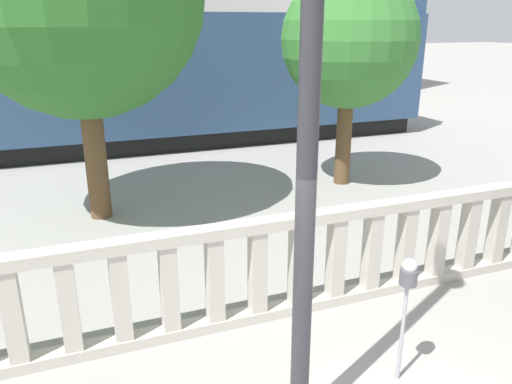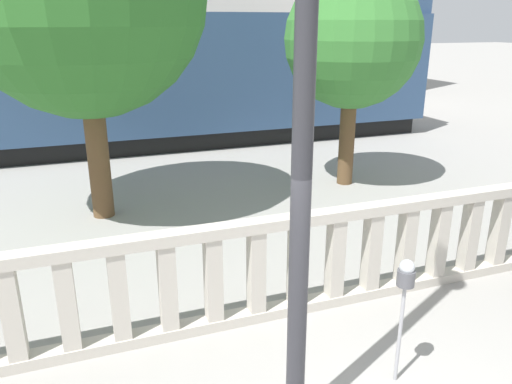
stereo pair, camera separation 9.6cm
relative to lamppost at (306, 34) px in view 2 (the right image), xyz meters
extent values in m
cube|color=#BCB5A8|center=(0.57, 1.84, -3.53)|extent=(16.13, 0.24, 0.14)
cube|color=#BCB5A8|center=(0.57, 1.84, -2.28)|extent=(16.13, 0.24, 0.14)
cube|color=#BCB5A8|center=(-2.54, 1.84, -2.91)|extent=(0.20, 0.20, 1.11)
cube|color=#BCB5A8|center=(-1.97, 1.84, -2.91)|extent=(0.20, 0.20, 1.11)
cube|color=#BCB5A8|center=(-1.41, 1.84, -2.91)|extent=(0.20, 0.20, 1.11)
cube|color=#BCB5A8|center=(-0.84, 1.84, -2.91)|extent=(0.20, 0.20, 1.11)
cube|color=#BCB5A8|center=(-0.28, 1.84, -2.91)|extent=(0.20, 0.20, 1.11)
cube|color=#BCB5A8|center=(0.29, 1.84, -2.91)|extent=(0.20, 0.20, 1.11)
cube|color=#BCB5A8|center=(0.85, 1.84, -2.91)|extent=(0.20, 0.20, 1.11)
cube|color=#BCB5A8|center=(1.42, 1.84, -2.91)|extent=(0.20, 0.20, 1.11)
cube|color=#BCB5A8|center=(1.98, 1.84, -2.91)|extent=(0.20, 0.20, 1.11)
cube|color=#BCB5A8|center=(2.55, 1.84, -2.91)|extent=(0.20, 0.20, 1.11)
cube|color=#BCB5A8|center=(3.11, 1.84, -2.91)|extent=(0.20, 0.20, 1.11)
cube|color=#BCB5A8|center=(3.68, 1.84, -2.91)|extent=(0.20, 0.20, 1.11)
cube|color=#BCB5A8|center=(4.24, 1.84, -2.91)|extent=(0.20, 0.20, 1.11)
cylinder|color=#2D2D33|center=(0.00, 0.00, -0.36)|extent=(0.17, 0.17, 6.09)
cylinder|color=#99999E|center=(1.30, 0.21, -3.02)|extent=(0.04, 0.04, 1.16)
cylinder|color=#4C4C51|center=(1.30, 0.21, -2.36)|extent=(0.18, 0.18, 0.17)
sphere|color=#B2B7BC|center=(1.30, 0.21, -2.24)|extent=(0.15, 0.15, 0.15)
cube|color=black|center=(-0.24, 12.10, -3.33)|extent=(19.50, 2.27, 0.55)
cube|color=navy|center=(-0.24, 12.10, -1.34)|extent=(19.90, 2.84, 3.43)
cube|color=navy|center=(8.22, 12.10, 0.67)|extent=(2.98, 2.56, 0.60)
cylinder|color=brown|center=(4.32, 6.61, -2.51)|extent=(0.36, 0.36, 2.19)
sphere|color=#387A33|center=(4.32, 6.61, -0.26)|extent=(3.06, 3.06, 3.06)
cylinder|color=brown|center=(-1.31, 6.39, -2.33)|extent=(0.42, 0.42, 2.54)
camera|label=1|loc=(-1.76, -3.44, 0.08)|focal=35.00mm
camera|label=2|loc=(-1.67, -3.48, 0.08)|focal=35.00mm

